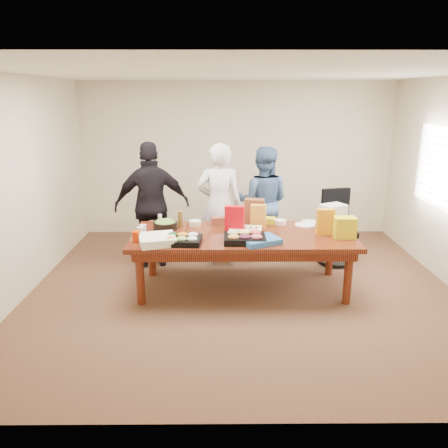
{
  "coord_description": "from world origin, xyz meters",
  "views": [
    {
      "loc": [
        -0.28,
        -5.3,
        2.43
      ],
      "look_at": [
        -0.24,
        0.1,
        0.85
      ],
      "focal_mm": 35.04,
      "sensor_mm": 36.0,
      "label": 1
    }
  ],
  "objects_px": {
    "conference_table": "(242,261)",
    "salad_bowl": "(165,226)",
    "person_right": "(263,202)",
    "office_chair": "(337,229)",
    "person_center": "(219,205)",
    "sheet_cake": "(245,231)"
  },
  "relations": [
    {
      "from": "person_center",
      "to": "person_right",
      "type": "bearing_deg",
      "value": -150.75
    },
    {
      "from": "person_right",
      "to": "conference_table",
      "type": "bearing_deg",
      "value": 85.69
    },
    {
      "from": "office_chair",
      "to": "person_center",
      "type": "xyz_separation_m",
      "value": [
        -1.76,
        -0.02,
        0.38
      ]
    },
    {
      "from": "office_chair",
      "to": "sheet_cake",
      "type": "relative_size",
      "value": 2.58
    },
    {
      "from": "conference_table",
      "to": "salad_bowl",
      "type": "distance_m",
      "value": 1.12
    },
    {
      "from": "office_chair",
      "to": "sheet_cake",
      "type": "height_order",
      "value": "office_chair"
    },
    {
      "from": "conference_table",
      "to": "person_center",
      "type": "distance_m",
      "value": 1.07
    },
    {
      "from": "conference_table",
      "to": "sheet_cake",
      "type": "distance_m",
      "value": 0.41
    },
    {
      "from": "sheet_cake",
      "to": "salad_bowl",
      "type": "distance_m",
      "value": 1.07
    },
    {
      "from": "conference_table",
      "to": "person_right",
      "type": "bearing_deg",
      "value": 74.03
    },
    {
      "from": "conference_table",
      "to": "office_chair",
      "type": "relative_size",
      "value": 2.64
    },
    {
      "from": "person_right",
      "to": "sheet_cake",
      "type": "distance_m",
      "value": 1.34
    },
    {
      "from": "office_chair",
      "to": "salad_bowl",
      "type": "xyz_separation_m",
      "value": [
        -2.47,
        -0.69,
        0.27
      ]
    },
    {
      "from": "conference_table",
      "to": "sheet_cake",
      "type": "xyz_separation_m",
      "value": [
        0.03,
        0.0,
        0.41
      ]
    },
    {
      "from": "person_center",
      "to": "person_right",
      "type": "relative_size",
      "value": 1.06
    },
    {
      "from": "person_right",
      "to": "salad_bowl",
      "type": "bearing_deg",
      "value": 49.93
    },
    {
      "from": "office_chair",
      "to": "person_right",
      "type": "relative_size",
      "value": 0.62
    },
    {
      "from": "sheet_cake",
      "to": "conference_table",
      "type": "bearing_deg",
      "value": -166.69
    },
    {
      "from": "sheet_cake",
      "to": "person_center",
      "type": "bearing_deg",
      "value": 115.65
    },
    {
      "from": "office_chair",
      "to": "person_right",
      "type": "bearing_deg",
      "value": 146.5
    },
    {
      "from": "person_center",
      "to": "person_right",
      "type": "height_order",
      "value": "person_center"
    },
    {
      "from": "conference_table",
      "to": "office_chair",
      "type": "bearing_deg",
      "value": 31.76
    }
  ]
}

